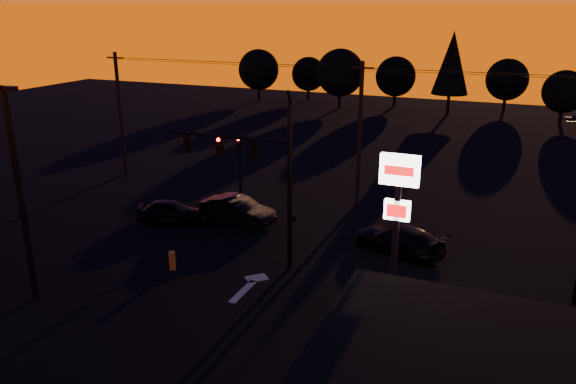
# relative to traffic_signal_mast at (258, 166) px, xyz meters

# --- Properties ---
(ground) EXTENTS (120.00, 120.00, 0.00)m
(ground) POSITION_rel_traffic_signal_mast_xyz_m (0.10, -3.99, -4.94)
(ground) COLOR black
(ground) RESTS_ON ground
(lane_arrow) EXTENTS (1.20, 3.10, 0.01)m
(lane_arrow) POSITION_rel_traffic_signal_mast_xyz_m (0.60, -2.33, -4.93)
(lane_arrow) COLOR beige
(lane_arrow) RESTS_ON ground
(traffic_signal_mast) EXTENTS (6.79, 0.52, 8.58)m
(traffic_signal_mast) POSITION_rel_traffic_signal_mast_xyz_m (0.00, 0.00, 0.00)
(traffic_signal_mast) COLOR black
(traffic_signal_mast) RESTS_ON ground
(secondary_signal) EXTENTS (0.30, 0.31, 4.35)m
(secondary_signal) POSITION_rel_traffic_signal_mast_xyz_m (-4.90, 7.49, -2.07)
(secondary_signal) COLOR black
(secondary_signal) RESTS_ON ground
(parking_lot_light) EXTENTS (1.25, 0.30, 9.14)m
(parking_lot_light) POSITION_rel_traffic_signal_mast_xyz_m (-7.40, -6.99, 0.33)
(parking_lot_light) COLOR black
(parking_lot_light) RESTS_ON ground
(pylon_sign) EXTENTS (1.50, 0.28, 6.80)m
(pylon_sign) POSITION_rel_traffic_signal_mast_xyz_m (7.10, -2.49, -0.02)
(pylon_sign) COLOR black
(pylon_sign) RESTS_ON ground
(utility_pole_0) EXTENTS (1.40, 0.26, 9.00)m
(utility_pole_0) POSITION_rel_traffic_signal_mast_xyz_m (-15.90, 10.01, -0.34)
(utility_pole_0) COLOR black
(utility_pole_0) RESTS_ON ground
(utility_pole_1) EXTENTS (1.40, 0.26, 9.00)m
(utility_pole_1) POSITION_rel_traffic_signal_mast_xyz_m (2.10, 10.01, -0.34)
(utility_pole_1) COLOR black
(utility_pole_1) RESTS_ON ground
(power_wires) EXTENTS (36.00, 1.22, 0.07)m
(power_wires) POSITION_rel_traffic_signal_mast_xyz_m (2.10, 10.01, 3.63)
(power_wires) COLOR black
(power_wires) RESTS_ON ground
(bollard) EXTENTS (0.31, 0.31, 0.93)m
(bollard) POSITION_rel_traffic_signal_mast_xyz_m (-3.52, -2.33, -4.47)
(bollard) COLOR orange
(bollard) RESTS_ON ground
(tree_0) EXTENTS (5.36, 5.36, 6.74)m
(tree_0) POSITION_rel_traffic_signal_mast_xyz_m (-21.90, 46.01, -0.88)
(tree_0) COLOR black
(tree_0) RESTS_ON ground
(tree_1) EXTENTS (4.54, 4.54, 5.71)m
(tree_1) POSITION_rel_traffic_signal_mast_xyz_m (-15.90, 49.01, -1.50)
(tree_1) COLOR black
(tree_1) RESTS_ON ground
(tree_2) EXTENTS (5.77, 5.78, 7.26)m
(tree_2) POSITION_rel_traffic_signal_mast_xyz_m (-9.90, 44.01, -0.57)
(tree_2) COLOR black
(tree_2) RESTS_ON ground
(tree_3) EXTENTS (4.95, 4.95, 6.22)m
(tree_3) POSITION_rel_traffic_signal_mast_xyz_m (-3.90, 48.01, -1.19)
(tree_3) COLOR black
(tree_3) RESTS_ON ground
(tree_4) EXTENTS (4.18, 4.18, 9.50)m
(tree_4) POSITION_rel_traffic_signal_mast_xyz_m (3.10, 45.01, 0.99)
(tree_4) COLOR black
(tree_4) RESTS_ON ground
(tree_5) EXTENTS (4.95, 4.95, 6.22)m
(tree_5) POSITION_rel_traffic_signal_mast_xyz_m (9.10, 50.01, -1.19)
(tree_5) COLOR black
(tree_5) RESTS_ON ground
(tree_6) EXTENTS (4.54, 4.54, 5.71)m
(tree_6) POSITION_rel_traffic_signal_mast_xyz_m (15.10, 44.01, -1.50)
(tree_6) COLOR black
(tree_6) RESTS_ON ground
(car_left) EXTENTS (4.19, 2.63, 1.33)m
(car_left) POSITION_rel_traffic_signal_mast_xyz_m (-7.19, 2.97, -4.27)
(car_left) COLOR black
(car_left) RESTS_ON ground
(car_mid) EXTENTS (4.80, 2.26, 1.52)m
(car_mid) POSITION_rel_traffic_signal_mast_xyz_m (-3.52, 4.45, -4.17)
(car_mid) COLOR black
(car_mid) RESTS_ON ground
(car_right) EXTENTS (5.26, 3.60, 1.41)m
(car_right) POSITION_rel_traffic_signal_mast_xyz_m (6.03, 3.88, -4.23)
(car_right) COLOR black
(car_right) RESTS_ON ground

